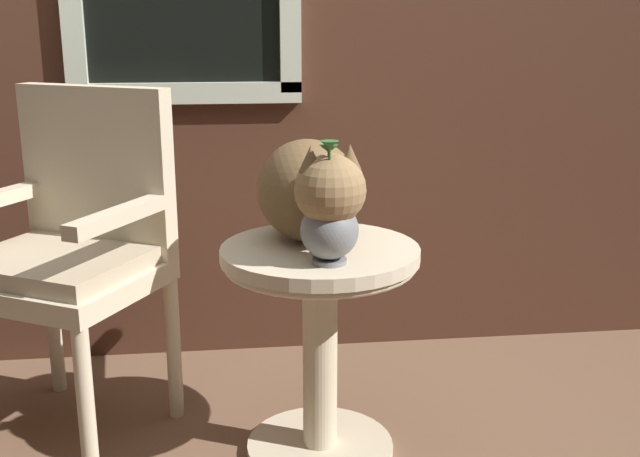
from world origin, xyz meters
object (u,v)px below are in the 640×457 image
Objects in this scene: wicker_chair at (74,241)px; cat at (311,190)px; wicker_side_table at (320,315)px; pewter_vase_with_ivy at (329,225)px.

wicker_chair is 0.71m from cat.
wicker_side_table is 0.34m from cat.
cat is 0.19m from pewter_vase_with_ivy.
wicker_side_table is at bearing -68.76° from cat.
pewter_vase_with_ivy reaches higher than cat.
pewter_vase_with_ivy reaches higher than wicker_side_table.
wicker_chair is at bearing 150.07° from pewter_vase_with_ivy.
wicker_side_table is 0.61× the size of wicker_chair.
wicker_chair is 0.80m from pewter_vase_with_ivy.
wicker_side_table is 0.32m from pewter_vase_with_ivy.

